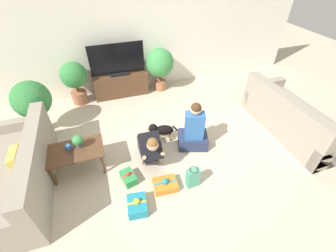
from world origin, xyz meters
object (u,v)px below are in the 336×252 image
object	(u,v)px
tv	(117,61)
gift_bag_a	(193,178)
mug	(68,147)
dog	(161,130)
tabletop_plant	(78,141)
gift_box_c	(129,177)
potted_plant_corner_left	(32,100)
sofa_right	(292,118)
tv_console	(121,85)
gift_box_b	(165,185)
person_kneeling	(150,147)
gift_box_a	(137,205)
sofa_left	(19,175)
potted_plant_back_left	(75,79)
potted_plant_back_right	(160,64)
coffee_table	(75,153)
person_sitting	(194,131)

from	to	relation	value
tv	gift_bag_a	bearing A→B (deg)	-79.24
mug	dog	bearing A→B (deg)	7.89
dog	tabletop_plant	xyz separation A→B (m)	(-1.41, -0.20, 0.32)
gift_box_c	potted_plant_corner_left	bearing A→B (deg)	127.69
sofa_right	tv_console	xyz separation A→B (m)	(-2.92, 2.44, -0.03)
tv	dog	world-z (taller)	tv
gift_box_b	tabletop_plant	bearing A→B (deg)	142.82
tv	person_kneeling	world-z (taller)	tv
sofa_right	gift_box_a	world-z (taller)	sofa_right
tv	gift_box_b	bearing A→B (deg)	-86.72
potted_plant_corner_left	gift_box_a	size ratio (longest dim) A/B	3.01
sofa_right	gift_bag_a	xyz separation A→B (m)	(-2.34, -0.61, -0.12)
dog	gift_box_a	distance (m)	1.50
sofa_right	mug	xyz separation A→B (m)	(-4.05, 0.33, 0.18)
sofa_left	tabletop_plant	size ratio (longest dim) A/B	9.39
potted_plant_back_left	gift_bag_a	distance (m)	3.41
potted_plant_corner_left	sofa_left	bearing A→B (deg)	-95.92
tv_console	mug	xyz separation A→B (m)	(-1.13, -2.11, 0.21)
sofa_right	gift_box_b	xyz separation A→B (m)	(-2.75, -0.52, -0.23)
sofa_right	potted_plant_back_right	size ratio (longest dim) A/B	2.00
potted_plant_back_left	gift_box_c	xyz separation A→B (m)	(0.64, -2.61, -0.54)
coffee_table	tabletop_plant	world-z (taller)	tabletop_plant
sofa_left	gift_bag_a	xyz separation A→B (m)	(2.44, -0.78, -0.12)
potted_plant_corner_left	gift_box_b	world-z (taller)	potted_plant_corner_left
gift_box_a	potted_plant_corner_left	bearing A→B (deg)	121.28
sofa_left	mug	world-z (taller)	sofa_left
potted_plant_back_right	potted_plant_corner_left	bearing A→B (deg)	-162.89
potted_plant_back_right	gift_box_c	distance (m)	2.99
gift_box_b	tv_console	bearing A→B (deg)	93.28
tv_console	person_kneeling	bearing A→B (deg)	-87.69
tv	potted_plant_corner_left	bearing A→B (deg)	-152.82
sofa_left	potted_plant_back_right	distance (m)	3.63
tv	person_sitting	size ratio (longest dim) A/B	1.28
potted_plant_back_right	gift_box_b	xyz separation A→B (m)	(-0.81, -2.92, -0.61)
sofa_right	gift_box_b	distance (m)	2.81
sofa_left	potted_plant_corner_left	world-z (taller)	potted_plant_corner_left
potted_plant_corner_left	person_sitting	xyz separation A→B (m)	(2.64, -1.37, -0.36)
sofa_right	gift_bag_a	distance (m)	2.42
potted_plant_back_right	dog	world-z (taller)	potted_plant_back_right
gift_box_b	gift_box_c	size ratio (longest dim) A/B	1.14
person_kneeling	gift_box_b	xyz separation A→B (m)	(0.07, -0.60, -0.26)
sofa_right	dog	distance (m)	2.54
sofa_left	tv	bearing A→B (deg)	140.78
person_sitting	gift_box_a	distance (m)	1.58
potted_plant_corner_left	gift_bag_a	size ratio (longest dim) A/B	2.92
sofa_right	tv	bearing A→B (deg)	50.06
tv_console	gift_box_b	world-z (taller)	tv_console
coffee_table	person_sitting	bearing A→B (deg)	-2.57
potted_plant_corner_left	mug	world-z (taller)	potted_plant_corner_left
potted_plant_corner_left	gift_bag_a	bearing A→B (deg)	-43.45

